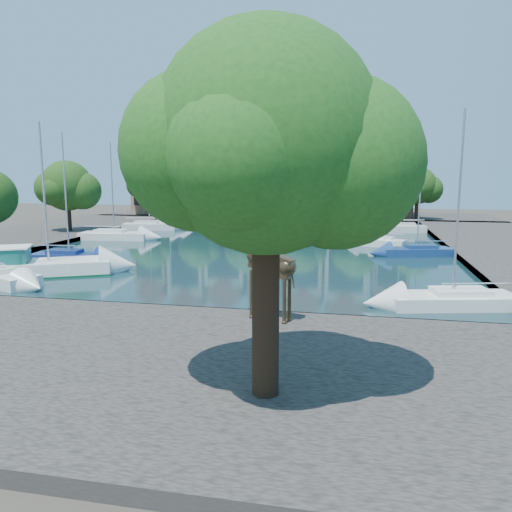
{
  "coord_description": "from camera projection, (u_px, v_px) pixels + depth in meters",
  "views": [
    {
      "loc": [
        10.06,
        -22.8,
        7.01
      ],
      "look_at": [
        5.29,
        0.32,
        3.06
      ],
      "focal_mm": 35.0,
      "sensor_mm": 36.0,
      "label": 1
    }
  ],
  "objects": [
    {
      "name": "townhouse_east_end",
      "position": [
        393.0,
        172.0,
        75.11
      ],
      "size": [
        5.44,
        9.18,
        14.43
      ],
      "color": "brown",
      "rests_on": "far_quay"
    },
    {
      "name": "far_quay",
      "position": [
        294.0,
        216.0,
        79.24
      ],
      "size": [
        60.0,
        16.0,
        0.5
      ],
      "primitive_type": "cube",
      "color": "#49443F",
      "rests_on": "ground"
    },
    {
      "name": "townhouse_west_end",
      "position": [
        157.0,
        171.0,
        82.63
      ],
      "size": [
        5.44,
        9.18,
        14.93
      ],
      "color": "#91704F",
      "rests_on": "far_quay"
    },
    {
      "name": "side_tree_left_far",
      "position": [
        68.0,
        187.0,
        55.69
      ],
      "size": [
        7.28,
        5.6,
        7.88
      ],
      "color": "#332114",
      "rests_on": "left_quay"
    },
    {
      "name": "townhouse_center",
      "position": [
        269.0,
        164.0,
        78.68
      ],
      "size": [
        5.44,
        9.18,
        16.93
      ],
      "color": "brown",
      "rests_on": "far_quay"
    },
    {
      "name": "townhouse_east_mid",
      "position": [
        350.0,
        165.0,
        76.24
      ],
      "size": [
        6.43,
        9.18,
        16.65
      ],
      "color": "beige",
      "rests_on": "far_quay"
    },
    {
      "name": "sailboat_right_b",
      "position": [
        417.0,
        250.0,
        42.09
      ],
      "size": [
        6.02,
        3.42,
        10.26
      ],
      "color": "navy",
      "rests_on": "water_basin"
    },
    {
      "name": "motorsailer",
      "position": [
        24.0,
        265.0,
        33.76
      ],
      "size": [
        10.77,
        7.54,
        10.23
      ],
      "color": "white",
      "rests_on": "water_basin"
    },
    {
      "name": "far_tree_mid_east",
      "position": [
        304.0,
        186.0,
        72.7
      ],
      "size": [
        7.02,
        5.4,
        7.52
      ],
      "color": "#332114",
      "rests_on": "far_quay"
    },
    {
      "name": "far_tree_far_west",
      "position": [
        150.0,
        185.0,
        77.46
      ],
      "size": [
        7.28,
        5.6,
        7.68
      ],
      "color": "#332114",
      "rests_on": "far_quay"
    },
    {
      "name": "sailboat_right_c",
      "position": [
        378.0,
        240.0,
        47.6
      ],
      "size": [
        5.3,
        3.36,
        9.17
      ],
      "color": "white",
      "rests_on": "water_basin"
    },
    {
      "name": "near_quay",
      "position": [
        76.0,
        358.0,
        18.38
      ],
      "size": [
        50.0,
        14.0,
        0.5
      ],
      "primitive_type": "cube",
      "color": "#49443F",
      "rests_on": "ground"
    },
    {
      "name": "townhouse_east_inner",
      "position": [
        307.0,
        168.0,
        77.59
      ],
      "size": [
        5.94,
        9.18,
        15.79
      ],
      "color": "tan",
      "rests_on": "far_quay"
    },
    {
      "name": "giraffe_statue",
      "position": [
        266.0,
        262.0,
        22.11
      ],
      "size": [
        3.62,
        1.63,
        5.33
      ],
      "color": "#3C301E",
      "rests_on": "near_quay"
    },
    {
      "name": "plane_tree",
      "position": [
        270.0,
        148.0,
        13.7
      ],
      "size": [
        8.32,
        6.4,
        10.62
      ],
      "color": "#332114",
      "rests_on": "near_quay"
    },
    {
      "name": "townhouse_west_mid",
      "position": [
        191.0,
        165.0,
        81.29
      ],
      "size": [
        5.94,
        9.18,
        16.79
      ],
      "color": "#C0B293",
      "rests_on": "far_quay"
    },
    {
      "name": "sailboat_left_c",
      "position": [
        114.0,
        234.0,
        52.29
      ],
      "size": [
        7.28,
        3.26,
        10.03
      ],
      "color": "white",
      "rests_on": "water_basin"
    },
    {
      "name": "sailboat_left_a",
      "position": [
        0.0,
        275.0,
        31.41
      ],
      "size": [
        6.4,
        4.26,
        11.37
      ],
      "color": "white",
      "rests_on": "water_basin"
    },
    {
      "name": "sailboat_left_d",
      "position": [
        150.0,
        225.0,
        61.11
      ],
      "size": [
        6.7,
        3.51,
        10.56
      ],
      "color": "silver",
      "rests_on": "water_basin"
    },
    {
      "name": "ground",
      "position": [
        152.0,
        313.0,
        25.18
      ],
      "size": [
        160.0,
        160.0,
        0.0
      ],
      "primitive_type": "plane",
      "color": "#38332B",
      "rests_on": "ground"
    },
    {
      "name": "water_basin",
      "position": [
        252.0,
        245.0,
        48.36
      ],
      "size": [
        38.0,
        50.0,
        0.08
      ],
      "primitive_type": "cube",
      "color": "black",
      "rests_on": "ground"
    },
    {
      "name": "far_tree_far_east",
      "position": [
        418.0,
        187.0,
        69.52
      ],
      "size": [
        6.76,
        5.2,
        7.36
      ],
      "color": "#332114",
      "rests_on": "far_quay"
    },
    {
      "name": "townhouse_west_inner",
      "position": [
        230.0,
        171.0,
        80.15
      ],
      "size": [
        6.43,
        9.18,
        15.15
      ],
      "color": "beige",
      "rests_on": "far_quay"
    },
    {
      "name": "left_quay",
      "position": [
        23.0,
        237.0,
        53.3
      ],
      "size": [
        14.0,
        52.0,
        0.5
      ],
      "primitive_type": "cube",
      "color": "#49443F",
      "rests_on": "ground"
    },
    {
      "name": "sailboat_left_b",
      "position": [
        69.0,
        255.0,
        38.95
      ],
      "size": [
        5.91,
        2.51,
        9.94
      ],
      "color": "navy",
      "rests_on": "water_basin"
    },
    {
      "name": "far_tree_west",
      "position": [
        199.0,
        186.0,
        75.89
      ],
      "size": [
        6.76,
        5.2,
        7.36
      ],
      "color": "#332114",
      "rests_on": "far_quay"
    },
    {
      "name": "sailboat_right_d",
      "position": [
        401.0,
        227.0,
        58.77
      ],
      "size": [
        5.79,
        2.37,
        11.06
      ],
      "color": "silver",
      "rests_on": "water_basin"
    },
    {
      "name": "sailboat_left_e",
      "position": [
        170.0,
        223.0,
        63.92
      ],
      "size": [
        5.8,
        3.61,
        9.12
      ],
      "color": "beige",
      "rests_on": "water_basin"
    },
    {
      "name": "sailboat_right_a",
      "position": [
        452.0,
        297.0,
        25.96
      ],
      "size": [
        6.9,
        3.77,
        10.04
      ],
      "color": "white",
      "rests_on": "water_basin"
    },
    {
      "name": "far_tree_mid_west",
      "position": [
        250.0,
        184.0,
        74.26
      ],
      "size": [
        7.8,
        6.0,
        8.0
      ],
      "color": "#332114",
      "rests_on": "far_quay"
    },
    {
      "name": "far_tree_east",
      "position": [
        360.0,
        185.0,
        71.09
      ],
      "size": [
        7.54,
        5.8,
        7.84
      ],
      "color": "#332114",
      "rests_on": "far_quay"
    }
  ]
}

